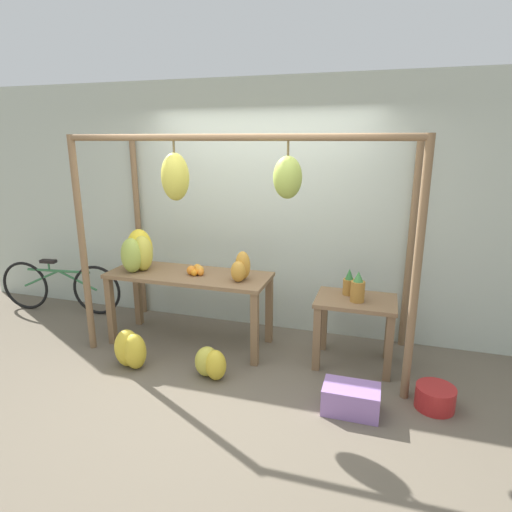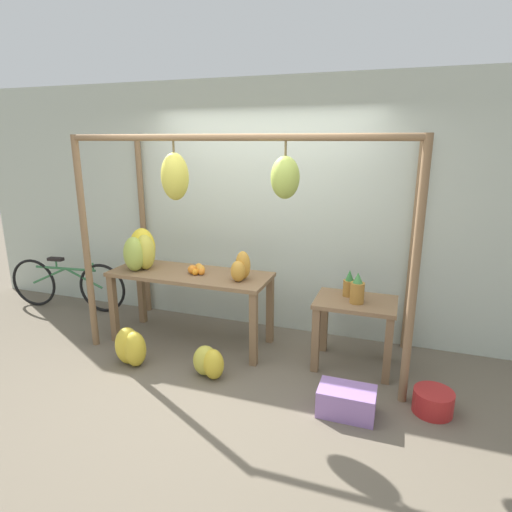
# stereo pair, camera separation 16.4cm
# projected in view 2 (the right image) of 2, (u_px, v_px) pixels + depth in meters

# --- Properties ---
(ground_plane) EXTENTS (20.00, 20.00, 0.00)m
(ground_plane) POSITION_uv_depth(u_px,v_px,m) (219.00, 383.00, 3.92)
(ground_plane) COLOR #665B4C
(shop_wall_back) EXTENTS (8.00, 0.08, 2.80)m
(shop_wall_back) POSITION_uv_depth(u_px,v_px,m) (267.00, 209.00, 4.82)
(shop_wall_back) COLOR #B7C1B2
(shop_wall_back) RESTS_ON ground_plane
(stall_awning) EXTENTS (3.24, 1.18, 2.20)m
(stall_awning) POSITION_uv_depth(u_px,v_px,m) (234.00, 206.00, 3.97)
(stall_awning) COLOR brown
(stall_awning) RESTS_ON ground_plane
(display_table_main) EXTENTS (1.72, 0.63, 0.79)m
(display_table_main) POSITION_uv_depth(u_px,v_px,m) (190.00, 283.00, 4.56)
(display_table_main) COLOR brown
(display_table_main) RESTS_ON ground_plane
(display_table_side) EXTENTS (0.76, 0.54, 0.68)m
(display_table_side) POSITION_uv_depth(u_px,v_px,m) (355.00, 317.00, 4.09)
(display_table_side) COLOR brown
(display_table_side) RESTS_ON ground_plane
(banana_pile_on_table) EXTENTS (0.42, 0.48, 0.44)m
(banana_pile_on_table) POSITION_uv_depth(u_px,v_px,m) (141.00, 251.00, 4.62)
(banana_pile_on_table) COLOR gold
(banana_pile_on_table) RESTS_ON display_table_main
(orange_pile) EXTENTS (0.19, 0.23, 0.10)m
(orange_pile) POSITION_uv_depth(u_px,v_px,m) (197.00, 270.00, 4.49)
(orange_pile) COLOR orange
(orange_pile) RESTS_ON display_table_main
(pineapple_cluster) EXTENTS (0.22, 0.29, 0.30)m
(pineapple_cluster) POSITION_uv_depth(u_px,v_px,m) (354.00, 288.00, 4.03)
(pineapple_cluster) COLOR #A3702D
(pineapple_cluster) RESTS_ON display_table_side
(banana_pile_ground_left) EXTENTS (0.38, 0.28, 0.38)m
(banana_pile_ground_left) POSITION_uv_depth(u_px,v_px,m) (131.00, 347.00, 4.20)
(banana_pile_ground_left) COLOR gold
(banana_pile_ground_left) RESTS_ON ground_plane
(banana_pile_ground_right) EXTENTS (0.37, 0.29, 0.29)m
(banana_pile_ground_right) POSITION_uv_depth(u_px,v_px,m) (209.00, 362.00, 3.99)
(banana_pile_ground_right) COLOR gold
(banana_pile_ground_right) RESTS_ON ground_plane
(fruit_crate_white) EXTENTS (0.45, 0.28, 0.23)m
(fruit_crate_white) POSITION_uv_depth(u_px,v_px,m) (346.00, 401.00, 3.45)
(fruit_crate_white) COLOR #9970B7
(fruit_crate_white) RESTS_ON ground_plane
(blue_bucket) EXTENTS (0.32, 0.32, 0.19)m
(blue_bucket) POSITION_uv_depth(u_px,v_px,m) (433.00, 402.00, 3.47)
(blue_bucket) COLOR #AD2323
(blue_bucket) RESTS_ON ground_plane
(parked_bicycle) EXTENTS (1.64, 0.23, 0.69)m
(parked_bicycle) POSITION_uv_depth(u_px,v_px,m) (67.00, 284.00, 5.57)
(parked_bicycle) COLOR black
(parked_bicycle) RESTS_ON ground_plane
(papaya_pile) EXTENTS (0.18, 0.23, 0.29)m
(papaya_pile) POSITION_uv_depth(u_px,v_px,m) (241.00, 268.00, 4.26)
(papaya_pile) COLOR gold
(papaya_pile) RESTS_ON display_table_main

